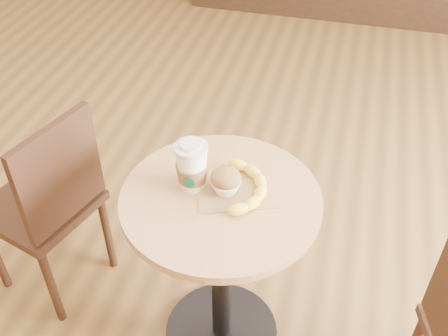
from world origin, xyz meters
name	(u,v)px	position (x,y,z in m)	size (l,w,h in m)	color
cafe_table	(221,250)	(-0.05, -0.10, 0.50)	(0.62, 0.62, 0.75)	black
chair_left	(49,202)	(-0.75, -0.01, 0.47)	(0.47, 0.47, 0.86)	#331C11
kraft_bag	(236,190)	(-0.01, -0.06, 0.75)	(0.24, 0.18, 0.00)	#A1774E
coffee_cup	(192,168)	(-0.14, -0.07, 0.83)	(0.10, 0.10, 0.17)	white
muffin	(226,181)	(-0.04, -0.07, 0.79)	(0.10, 0.10, 0.09)	white
banana	(246,188)	(0.02, -0.06, 0.77)	(0.16, 0.26, 0.04)	yellow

